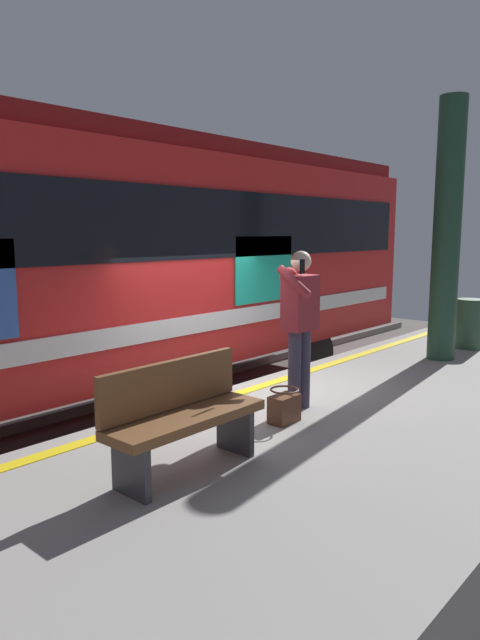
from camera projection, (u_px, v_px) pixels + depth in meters
ground_plane at (224, 453)px, 7.28m from camera, size 24.31×24.31×0.00m
platform at (354, 459)px, 5.99m from camera, size 16.21×3.74×0.86m
safety_line at (242, 392)px, 6.95m from camera, size 15.88×0.16×0.01m
track_rail_near at (159, 425)px, 8.09m from camera, size 21.07×0.08×0.16m
track_rail_far at (99, 405)px, 9.03m from camera, size 21.07×0.08×0.16m
train_carriage at (77, 254)px, 7.63m from camera, size 12.84×2.83×3.91m
passenger at (300, 317)px, 6.16m from camera, size 0.57×0.55×1.74m
handbag at (284, 407)px, 5.85m from camera, size 0.33×0.30×0.35m
station_column at (447, 231)px, 8.52m from camera, size 0.41×0.41×3.89m
bench at (182, 413)px, 4.62m from camera, size 1.44×0.44×0.90m
trash_bin at (470, 324)px, 9.56m from camera, size 0.45×0.45×0.83m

